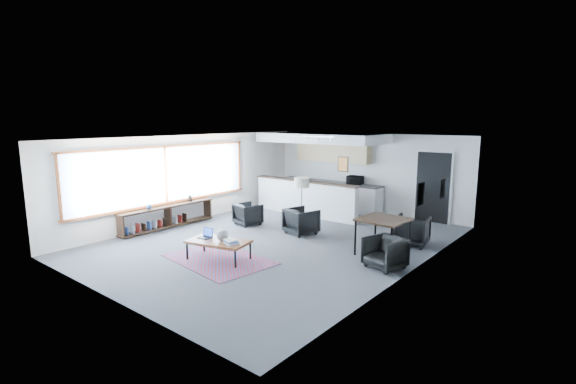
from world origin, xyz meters
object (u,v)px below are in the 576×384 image
Objects in this scene: book_stack at (231,242)px; armchair_right at (301,220)px; laptop at (207,235)px; dining_table at (383,222)px; ceramic_pot at (223,235)px; dining_chair_far at (412,231)px; microwave at (355,179)px; coffee_table at (219,242)px; armchair_left at (248,213)px; floor_lamp at (302,184)px; dining_chair_near at (385,254)px.

armchair_right is at bearing 95.09° from book_stack.
dining_table is (3.04, 2.60, 0.27)m from laptop.
ceramic_pot is 4.64m from dining_chair_far.
laptop is 0.61× the size of microwave.
coffee_table is 0.19m from ceramic_pot.
armchair_right reaches higher than dining_chair_far.
floor_lamp is at bearing -146.54° from armchair_left.
armchair_left is 1.84m from armchair_right.
microwave is (-0.11, 6.10, 0.69)m from coffee_table.
dining_chair_near reaches higher than coffee_table.
dining_table is 1.25m from dining_chair_far.
coffee_table is 2.83m from armchair_right.
coffee_table is 0.40m from book_stack.
ceramic_pot is at bearing 3.59° from coffee_table.
book_stack is at bearing -93.52° from microwave.
book_stack is at bearing -14.23° from coffee_table.
dining_chair_far reaches higher than coffee_table.
ceramic_pot is at bearing -85.32° from floor_lamp.
dining_chair_far is (-0.22, 1.93, 0.03)m from dining_chair_near.
armchair_right is at bearing 174.81° from dining_table.
dining_table is (2.64, 2.60, 0.37)m from coffee_table.
armchair_right reaches higher than ceramic_pot.
ceramic_pot is 6.09m from microwave.
ceramic_pot is at bearing 136.50° from armchair_left.
dining_chair_far is at bearing -46.55° from microwave.
laptop is at bearing 94.48° from armchair_right.
dining_table is at bearing -169.98° from armchair_right.
laptop reaches higher than book_stack.
dining_chair_far reaches higher than book_stack.
laptop is 0.50× the size of dining_chair_near.
floor_lamp is at bearing -99.25° from microwave.
coffee_table is 4.72m from dining_chair_far.
microwave is at bearing 142.77° from dining_chair_near.
laptop is at bearing -94.09° from floor_lamp.
floor_lamp is (-0.26, 3.20, 0.71)m from ceramic_pot.
dining_table reaches higher than dining_chair_near.
dining_chair_near is at bearing 16.47° from coffee_table.
floor_lamp is 2.87m from microwave.
floor_lamp is at bearing -37.92° from armchair_right.
dining_table is 4.46m from microwave.
laptop is 0.84× the size of book_stack.
armchair_right is (-0.25, 2.83, -0.10)m from book_stack.
dining_table reaches higher than ceramic_pot.
coffee_table is at bearing 43.16° from dining_chair_far.
floor_lamp is at bearing 167.27° from dining_table.
coffee_table is 1.01× the size of floor_lamp.
coffee_table is 4.83× the size of laptop.
floor_lamp reaches higher than armchair_right.
armchair_right is at bearing 9.27° from dining_chair_far.
armchair_right is at bearing -53.13° from floor_lamp.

